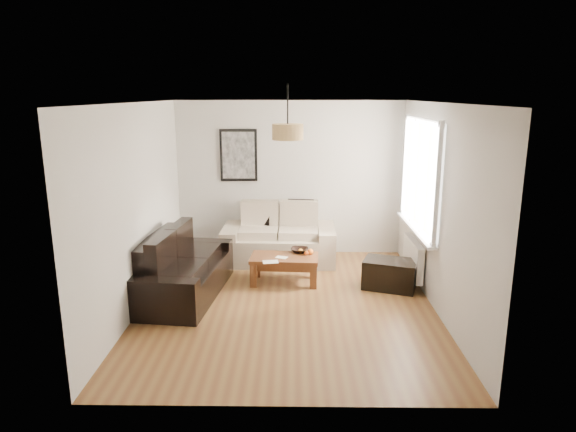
{
  "coord_description": "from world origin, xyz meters",
  "views": [
    {
      "loc": [
        0.09,
        -6.2,
        2.71
      ],
      "look_at": [
        0.0,
        0.6,
        1.05
      ],
      "focal_mm": 31.44,
      "sensor_mm": 36.0,
      "label": 1
    }
  ],
  "objects_px": {
    "ottoman": "(390,274)",
    "loveseat_cream": "(279,234)",
    "sofa_leather": "(183,266)",
    "coffee_table": "(284,269)"
  },
  "relations": [
    {
      "from": "sofa_leather",
      "to": "ottoman",
      "type": "relative_size",
      "value": 2.65
    },
    {
      "from": "loveseat_cream",
      "to": "ottoman",
      "type": "relative_size",
      "value": 2.52
    },
    {
      "from": "loveseat_cream",
      "to": "sofa_leather",
      "type": "height_order",
      "value": "loveseat_cream"
    },
    {
      "from": "sofa_leather",
      "to": "coffee_table",
      "type": "relative_size",
      "value": 1.96
    },
    {
      "from": "sofa_leather",
      "to": "loveseat_cream",
      "type": "bearing_deg",
      "value": -34.22
    },
    {
      "from": "ottoman",
      "to": "loveseat_cream",
      "type": "bearing_deg",
      "value": 143.41
    },
    {
      "from": "loveseat_cream",
      "to": "coffee_table",
      "type": "relative_size",
      "value": 1.86
    },
    {
      "from": "sofa_leather",
      "to": "ottoman",
      "type": "height_order",
      "value": "sofa_leather"
    },
    {
      "from": "loveseat_cream",
      "to": "ottoman",
      "type": "bearing_deg",
      "value": -35.54
    },
    {
      "from": "sofa_leather",
      "to": "coffee_table",
      "type": "xyz_separation_m",
      "value": [
        1.38,
        0.48,
        -0.22
      ]
    }
  ]
}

